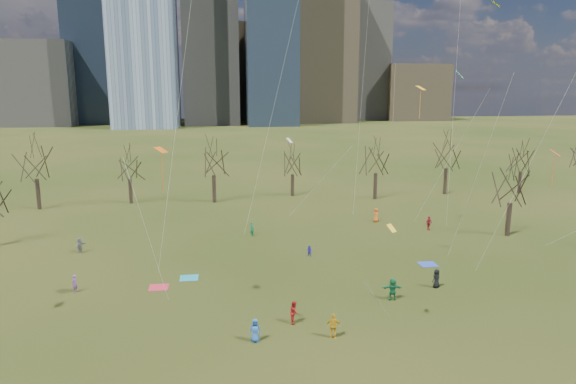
{
  "coord_description": "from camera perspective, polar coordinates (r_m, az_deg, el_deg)",
  "views": [
    {
      "loc": [
        -6.4,
        -34.14,
        16.51
      ],
      "look_at": [
        0.0,
        12.0,
        7.0
      ],
      "focal_mm": 32.0,
      "sensor_mm": 36.0,
      "label": 1
    }
  ],
  "objects": [
    {
      "name": "person_12",
      "position": [
        64.97,
        9.75,
        -2.54
      ],
      "size": [
        0.68,
        0.94,
        1.78
      ],
      "primitive_type": "imported",
      "rotation": [
        0.0,
        0.0,
        1.43
      ],
      "color": "#DB5B18",
      "rests_on": "ground"
    },
    {
      "name": "kites_airborne",
      "position": [
        46.89,
        9.05,
        8.59
      ],
      "size": [
        64.24,
        37.58,
        34.32
      ],
      "color": "#DE5B12",
      "rests_on": "ground"
    },
    {
      "name": "downtown_skyline",
      "position": [
        245.85,
        -7.25,
        16.7
      ],
      "size": [
        212.5,
        78.0,
        118.0
      ],
      "color": "slate",
      "rests_on": "ground"
    },
    {
      "name": "person_2",
      "position": [
        37.47,
        0.7,
        -13.21
      ],
      "size": [
        0.73,
        0.88,
        1.65
      ],
      "primitive_type": "imported",
      "rotation": [
        0.0,
        0.0,
        1.43
      ],
      "color": "#A11718",
      "rests_on": "ground"
    },
    {
      "name": "person_7",
      "position": [
        46.15,
        -22.63,
        -9.37
      ],
      "size": [
        0.56,
        0.65,
        1.49
      ],
      "primitive_type": "imported",
      "rotation": [
        0.0,
        0.0,
        4.26
      ],
      "color": "#844D9B",
      "rests_on": "ground"
    },
    {
      "name": "bare_tree_row",
      "position": [
        72.39,
        -2.82,
        3.27
      ],
      "size": [
        113.04,
        29.8,
        9.5
      ],
      "color": "black",
      "rests_on": "ground"
    },
    {
      "name": "blanket_crimson",
      "position": [
        45.21,
        -14.17,
        -10.23
      ],
      "size": [
        1.6,
        1.5,
        0.03
      ],
      "primitive_type": "cube",
      "color": "#C5273C",
      "rests_on": "ground"
    },
    {
      "name": "blanket_teal",
      "position": [
        46.73,
        -10.94,
        -9.35
      ],
      "size": [
        1.6,
        1.5,
        0.03
      ],
      "primitive_type": "cube",
      "color": "teal",
      "rests_on": "ground"
    },
    {
      "name": "blanket_navy",
      "position": [
        51.02,
        15.27,
        -7.75
      ],
      "size": [
        1.6,
        1.5,
        0.03
      ],
      "primitive_type": "cube",
      "color": "#2842BB",
      "rests_on": "ground"
    },
    {
      "name": "person_5",
      "position": [
        42.0,
        11.54,
        -10.51
      ],
      "size": [
        1.73,
        0.69,
        1.82
      ],
      "primitive_type": "imported",
      "rotation": [
        0.0,
        0.0,
        3.05
      ],
      "color": "#186C3B",
      "rests_on": "ground"
    },
    {
      "name": "person_13",
      "position": [
        58.21,
        -4.03,
        -4.12
      ],
      "size": [
        0.7,
        0.71,
        1.65
      ],
      "primitive_type": "imported",
      "rotation": [
        0.0,
        0.0,
        2.3
      ],
      "color": "#197343",
      "rests_on": "ground"
    },
    {
      "name": "person_4",
      "position": [
        35.59,
        5.09,
        -14.59
      ],
      "size": [
        1.08,
        0.66,
        1.73
      ],
      "primitive_type": "imported",
      "rotation": [
        0.0,
        0.0,
        2.89
      ],
      "color": "gold",
      "rests_on": "ground"
    },
    {
      "name": "person_8",
      "position": [
        51.22,
        2.4,
        -6.59
      ],
      "size": [
        0.71,
        0.7,
        1.16
      ],
      "primitive_type": "imported",
      "rotation": [
        0.0,
        0.0,
        5.57
      ],
      "color": "#2A249F",
      "rests_on": "ground"
    },
    {
      "name": "person_11",
      "position": [
        56.45,
        -22.11,
        -5.53
      ],
      "size": [
        1.01,
        1.49,
        1.54
      ],
      "primitive_type": "imported",
      "rotation": [
        0.0,
        0.0,
        1.13
      ],
      "color": "slate",
      "rests_on": "ground"
    },
    {
      "name": "person_10",
      "position": [
        62.73,
        15.37,
        -3.35
      ],
      "size": [
        1.06,
        0.8,
        1.68
      ],
      "primitive_type": "imported",
      "rotation": [
        0.0,
        0.0,
        0.45
      ],
      "color": "#A4172D",
      "rests_on": "ground"
    },
    {
      "name": "person_6",
      "position": [
        45.33,
        16.17,
        -9.21
      ],
      "size": [
        0.93,
        0.8,
        1.6
      ],
      "primitive_type": "imported",
      "rotation": [
        0.0,
        0.0,
        3.6
      ],
      "color": "black",
      "rests_on": "ground"
    },
    {
      "name": "ground",
      "position": [
        38.46,
        2.53,
        -13.9
      ],
      "size": [
        500.0,
        500.0,
        0.0
      ],
      "primitive_type": "plane",
      "color": "black",
      "rests_on": "ground"
    },
    {
      "name": "person_0",
      "position": [
        35.07,
        -3.68,
        -15.1
      ],
      "size": [
        0.82,
        0.57,
        1.6
      ],
      "primitive_type": "imported",
      "rotation": [
        0.0,
        0.0,
        6.2
      ],
      "color": "#265CA8",
      "rests_on": "ground"
    }
  ]
}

